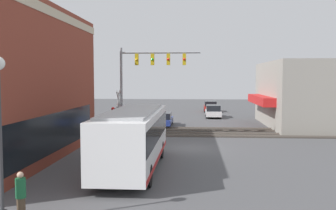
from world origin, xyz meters
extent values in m
plane|color=#4C4C4F|center=(0.00, 0.00, 0.00)|extent=(120.00, 120.00, 0.00)
cube|color=beige|center=(-4.61, 7.65, 8.38)|extent=(16.41, 0.36, 0.50)
cube|color=black|center=(-4.61, 7.55, 1.70)|extent=(13.62, 0.12, 2.20)
cube|color=gray|center=(12.63, -11.29, 3.18)|extent=(13.48, 7.58, 6.37)
cube|color=red|center=(12.63, -6.95, 2.60)|extent=(9.44, 1.20, 0.80)
cube|color=white|center=(-6.11, 2.80, 1.71)|extent=(10.05, 2.55, 2.57)
cube|color=black|center=(-6.11, 2.80, 2.10)|extent=(9.85, 2.59, 1.08)
cube|color=#B21E1E|center=(-6.11, 2.80, 0.59)|extent=(9.85, 2.58, 0.24)
cube|color=#A5A8AA|center=(-6.11, 2.80, 3.06)|extent=(8.54, 2.17, 0.12)
cylinder|color=black|center=(-3.29, 2.80, 0.50)|extent=(1.00, 2.57, 1.00)
cylinder|color=black|center=(-9.34, 2.80, 0.50)|extent=(1.00, 2.57, 1.00)
cylinder|color=gray|center=(4.72, 5.58, 3.60)|extent=(0.20, 0.20, 7.20)
cylinder|color=gray|center=(4.72, 2.40, 6.80)|extent=(0.16, 6.37, 0.16)
cube|color=gold|center=(4.72, 4.31, 6.25)|extent=(0.30, 0.27, 0.90)
sphere|color=yellow|center=(4.55, 4.31, 6.25)|extent=(0.20, 0.20, 0.20)
cube|color=gold|center=(4.72, 3.04, 6.25)|extent=(0.30, 0.27, 0.90)
sphere|color=green|center=(4.55, 3.04, 6.25)|extent=(0.20, 0.20, 0.20)
cube|color=gold|center=(4.72, 1.76, 6.25)|extent=(0.30, 0.27, 0.90)
sphere|color=red|center=(4.55, 1.76, 6.25)|extent=(0.20, 0.20, 0.20)
cube|color=gold|center=(4.72, 0.49, 6.25)|extent=(0.30, 0.27, 0.90)
sphere|color=red|center=(4.55, 0.49, 6.25)|extent=(0.20, 0.20, 0.20)
cylinder|color=gray|center=(4.30, 5.75, 1.80)|extent=(0.14, 0.14, 3.60)
cube|color=white|center=(4.30, 5.75, 3.10)|extent=(1.41, 0.06, 1.41)
cube|color=white|center=(4.30, 5.75, 3.10)|extent=(1.41, 0.06, 1.41)
cylinder|color=#38383A|center=(4.30, 5.75, 2.30)|extent=(0.08, 0.90, 0.08)
sphere|color=red|center=(4.25, 5.30, 2.30)|extent=(0.28, 0.28, 0.28)
sphere|color=red|center=(4.25, 6.20, 2.30)|extent=(0.28, 0.28, 0.28)
cylinder|color=#38383A|center=(-13.90, 5.81, 2.49)|extent=(0.12, 0.12, 4.99)
cube|color=#332D28|center=(6.00, 0.00, 0.01)|extent=(2.60, 60.00, 0.03)
cube|color=#6B6056|center=(5.28, 0.00, 0.07)|extent=(0.07, 60.00, 0.15)
cube|color=#6B6056|center=(6.72, 0.00, 0.07)|extent=(0.07, 60.00, 0.15)
cube|color=#332D28|center=(9.20, 0.00, 0.01)|extent=(2.60, 60.00, 0.03)
cube|color=#6B6056|center=(8.48, 0.00, 0.07)|extent=(0.07, 60.00, 0.15)
cube|color=#6B6056|center=(9.92, 0.00, 0.07)|extent=(0.07, 60.00, 0.15)
cube|color=navy|center=(11.76, 2.80, 0.50)|extent=(4.78, 1.80, 0.49)
cube|color=black|center=(11.52, 2.80, 1.05)|extent=(2.63, 1.62, 0.61)
cylinder|color=black|center=(13.24, 2.80, 0.32)|extent=(0.64, 1.82, 0.64)
cylinder|color=black|center=(10.28, 2.80, 0.32)|extent=(0.64, 1.82, 0.64)
cube|color=silver|center=(20.36, -2.60, 0.55)|extent=(4.70, 1.80, 0.58)
cube|color=black|center=(20.13, -2.60, 1.18)|extent=(2.59, 1.62, 0.69)
cylinder|color=black|center=(21.82, -2.60, 0.32)|extent=(0.64, 1.82, 0.64)
cylinder|color=black|center=(18.91, -2.60, 0.32)|extent=(0.64, 1.82, 0.64)
cube|color=#B21E19|center=(28.24, -2.60, 0.55)|extent=(4.57, 1.80, 0.58)
cube|color=black|center=(28.01, -2.60, 1.18)|extent=(2.51, 1.62, 0.69)
cylinder|color=black|center=(29.66, -2.60, 0.32)|extent=(0.64, 1.82, 0.64)
cylinder|color=black|center=(26.82, -2.60, 0.32)|extent=(0.64, 1.82, 0.64)
cylinder|color=#473828|center=(-13.49, 5.39, 0.40)|extent=(0.28, 0.28, 0.79)
cylinder|color=#195933|center=(-13.49, 5.39, 1.12)|extent=(0.34, 0.34, 0.66)
sphere|color=tan|center=(-13.49, 5.39, 1.56)|extent=(0.21, 0.21, 0.21)
cylinder|color=#2D3351|center=(5.07, 5.04, 0.41)|extent=(0.28, 0.28, 0.81)
cylinder|color=#262D4C|center=(5.07, 5.04, 1.15)|extent=(0.34, 0.34, 0.68)
sphere|color=tan|center=(5.07, 5.04, 1.60)|extent=(0.22, 0.22, 0.22)
camera|label=1|loc=(-25.25, -0.35, 4.74)|focal=40.00mm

